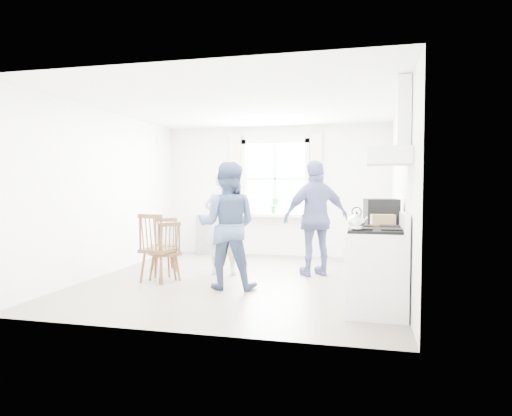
{
  "coord_description": "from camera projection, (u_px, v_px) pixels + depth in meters",
  "views": [
    {
      "loc": [
        1.79,
        -6.54,
        1.44
      ],
      "look_at": [
        0.15,
        0.2,
        1.08
      ],
      "focal_mm": 32.0,
      "sensor_mm": 36.0,
      "label": 1
    }
  ],
  "objects": [
    {
      "name": "windsor_chair_c",
      "position": [
        168.0,
        245.0,
        6.7
      ],
      "size": [
        0.51,
        0.52,
        0.89
      ],
      "color": "#4B3018",
      "rests_on": "ground"
    },
    {
      "name": "shelf_unit",
      "position": [
        207.0,
        234.0,
        9.42
      ],
      "size": [
        0.4,
        0.3,
        0.8
      ],
      "primitive_type": "cube",
      "color": "gray",
      "rests_on": "ground"
    },
    {
      "name": "person_mid",
      "position": [
        227.0,
        225.0,
        6.27
      ],
      "size": [
        0.94,
        0.94,
        1.74
      ],
      "primitive_type": "imported",
      "rotation": [
        0.0,
        0.0,
        3.25
      ],
      "color": "#3E5374",
      "rests_on": "ground"
    },
    {
      "name": "windsor_chair_b",
      "position": [
        154.0,
        241.0,
        6.61
      ],
      "size": [
        0.5,
        0.49,
        1.02
      ],
      "color": "#4B3018",
      "rests_on": "ground"
    },
    {
      "name": "range_hood",
      "position": [
        394.0,
        142.0,
        4.95
      ],
      "size": [
        0.45,
        0.76,
        0.94
      ],
      "color": "white",
      "rests_on": "room_shell"
    },
    {
      "name": "person_left",
      "position": [
        223.0,
        221.0,
        7.21
      ],
      "size": [
        0.68,
        0.68,
        1.7
      ],
      "primitive_type": "imported",
      "rotation": [
        0.0,
        0.0,
        3.24
      ],
      "color": "silver",
      "rests_on": "ground"
    },
    {
      "name": "cardboard_box",
      "position": [
        383.0,
        222.0,
        5.48
      ],
      "size": [
        0.3,
        0.23,
        0.17
      ],
      "primitive_type": "cube",
      "rotation": [
        0.0,
        0.0,
        0.14
      ],
      "color": "tan",
      "rests_on": "low_cabinet"
    },
    {
      "name": "potted_plant",
      "position": [
        274.0,
        206.0,
        9.09
      ],
      "size": [
        0.19,
        0.19,
        0.32
      ],
      "primitive_type": "imported",
      "rotation": [
        0.0,
        0.0,
        -0.08
      ],
      "color": "#2F6B33",
      "rests_on": "window_assembly"
    },
    {
      "name": "person_right",
      "position": [
        316.0,
        218.0,
        7.15
      ],
      "size": [
        1.45,
        1.45,
        1.82
      ],
      "primitive_type": "imported",
      "rotation": [
        0.0,
        0.0,
        3.65
      ],
      "color": "navy",
      "rests_on": "ground"
    },
    {
      "name": "window_assembly",
      "position": [
        275.0,
        183.0,
        9.15
      ],
      "size": [
        1.88,
        0.24,
        1.7
      ],
      "color": "white",
      "rests_on": "room_shell"
    },
    {
      "name": "low_cabinet",
      "position": [
        381.0,
        263.0,
        5.73
      ],
      "size": [
        0.5,
        0.55,
        0.9
      ],
      "primitive_type": "cube",
      "color": "white",
      "rests_on": "ground"
    },
    {
      "name": "room_shell",
      "position": [
        243.0,
        193.0,
        6.78
      ],
      "size": [
        4.62,
        5.12,
        2.64
      ],
      "color": "gray",
      "rests_on": "ground"
    },
    {
      "name": "gas_stove",
      "position": [
        377.0,
        270.0,
        5.06
      ],
      "size": [
        0.68,
        0.76,
        1.12
      ],
      "color": "white",
      "rests_on": "ground"
    },
    {
      "name": "stereo_stack",
      "position": [
        381.0,
        213.0,
        5.75
      ],
      "size": [
        0.45,
        0.42,
        0.35
      ],
      "color": "black",
      "rests_on": "low_cabinet"
    },
    {
      "name": "kettle",
      "position": [
        356.0,
        222.0,
        4.84
      ],
      "size": [
        0.18,
        0.18,
        0.25
      ],
      "color": "silver",
      "rests_on": "gas_stove"
    },
    {
      "name": "windsor_chair_a",
      "position": [
        165.0,
        239.0,
        7.46
      ],
      "size": [
        0.52,
        0.52,
        0.9
      ],
      "color": "#4B3018",
      "rests_on": "ground"
    }
  ]
}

